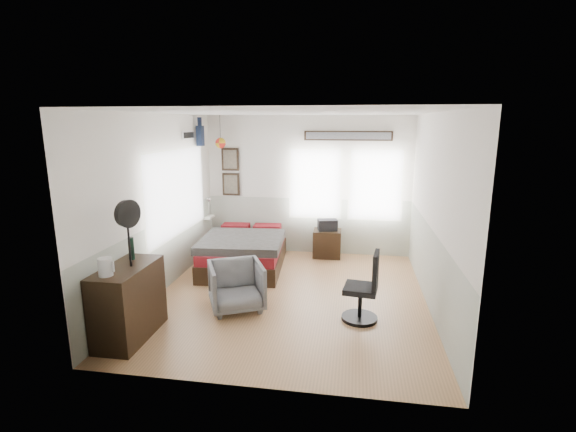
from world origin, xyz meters
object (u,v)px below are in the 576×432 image
Objects in this scene: nightstand at (327,243)px; task_chair at (364,293)px; bed at (244,251)px; armchair at (236,286)px; dresser at (129,302)px.

task_chair reaches higher than nightstand.
bed is 1.72m from armchair.
task_chair is at bearing -27.96° from armchair.
dresser is at bearing -109.45° from bed.
dresser is 4.12m from nightstand.
armchair is at bearing -175.24° from task_chair.
dresser reaches higher than nightstand.
bed is at bearing 147.29° from task_chair.
dresser is at bearing -162.76° from armchair.
dresser is 1.36× the size of armchair.
dresser is 1.89× the size of nightstand.
armchair reaches higher than bed.
nightstand is (1.10, 2.54, -0.07)m from armchair.
task_chair is (2.09, -1.77, 0.09)m from bed.
nightstand is 2.71m from task_chair.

